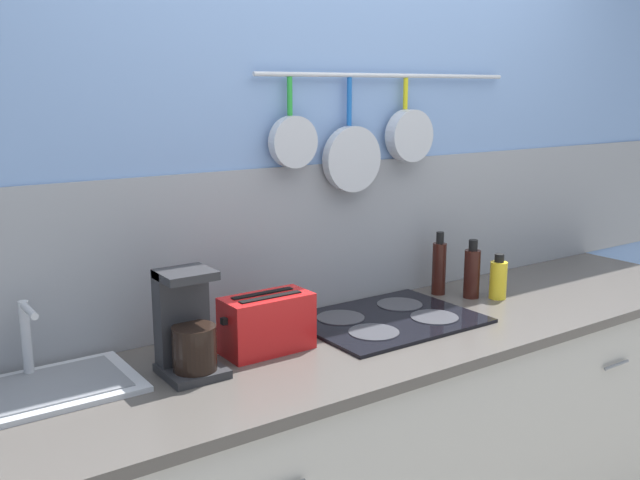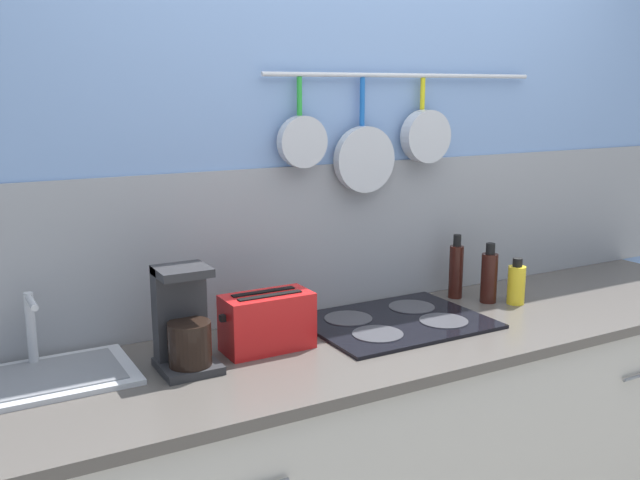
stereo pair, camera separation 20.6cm
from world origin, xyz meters
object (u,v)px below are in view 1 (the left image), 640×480
object	(u,v)px
bottle_dish_soap	(439,267)
bottle_vinegar	(472,272)
toaster	(267,323)
bottle_olive_oil	(498,279)
coffee_maker	(187,331)

from	to	relation	value
bottle_dish_soap	bottle_vinegar	bearing A→B (deg)	-57.02
toaster	bottle_vinegar	bearing A→B (deg)	2.55
bottle_dish_soap	bottle_vinegar	size ratio (longest dim) A/B	1.09
bottle_vinegar	bottle_olive_oil	bearing A→B (deg)	-40.99
bottle_vinegar	bottle_olive_oil	xyz separation A→B (m)	(0.08, -0.07, -0.02)
coffee_maker	bottle_olive_oil	distance (m)	1.29
coffee_maker	bottle_dish_soap	size ratio (longest dim) A/B	1.21
coffee_maker	toaster	distance (m)	0.28
coffee_maker	bottle_olive_oil	size ratio (longest dim) A/B	1.72
bottle_olive_oil	coffee_maker	bearing A→B (deg)	179.80
toaster	bottle_dish_soap	size ratio (longest dim) A/B	1.18
coffee_maker	toaster	bearing A→B (deg)	4.10
toaster	bottle_vinegar	size ratio (longest dim) A/B	1.28
coffee_maker	bottle_dish_soap	world-z (taller)	coffee_maker
coffee_maker	bottle_dish_soap	distance (m)	1.16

